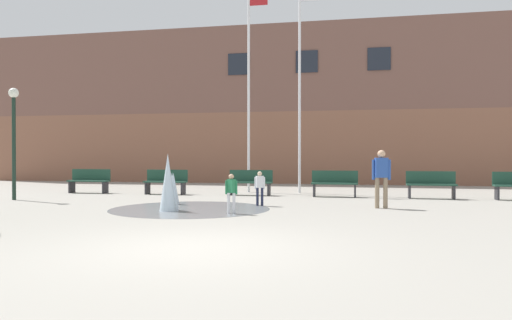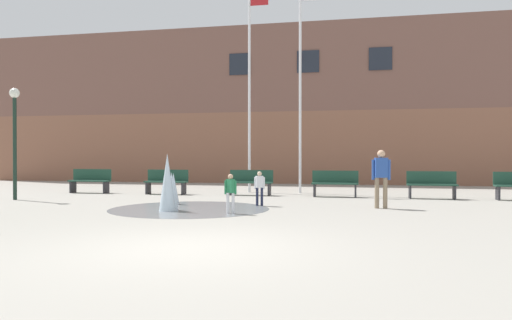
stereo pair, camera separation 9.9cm
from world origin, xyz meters
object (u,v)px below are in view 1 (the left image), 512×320
object	(u,v)px
park_bench_under_right_flagpole	(431,184)
child_in_fountain	(260,186)
adult_in_red	(381,174)
lamp_post_left_lane	(14,126)
park_bench_under_left_flagpole	(250,182)
flagpole_right	(300,80)
park_bench_left_of_flagpoles	(166,181)
flagpole_left	(249,82)
park_bench_far_left	(89,180)
park_bench_center	(335,183)
child_with_pink_shirt	(231,190)

from	to	relation	value
park_bench_under_right_flagpole	child_in_fountain	xyz separation A→B (m)	(-5.14, -3.50, 0.10)
child_in_fountain	adult_in_red	distance (m)	3.40
park_bench_under_right_flagpole	lamp_post_left_lane	bearing A→B (deg)	-166.15
park_bench_under_left_flagpole	flagpole_right	distance (m)	4.43
park_bench_left_of_flagpoles	lamp_post_left_lane	xyz separation A→B (m)	(-3.93, -3.20, 1.91)
park_bench_under_right_flagpole	flagpole_left	size ratio (longest dim) A/B	0.20
park_bench_far_left	lamp_post_left_lane	bearing A→B (deg)	-104.31
park_bench_under_right_flagpole	park_bench_center	bearing A→B (deg)	179.13
child_with_pink_shirt	flagpole_right	world-z (taller)	flagpole_right
park_bench_left_of_flagpoles	child_in_fountain	xyz separation A→B (m)	(4.23, -3.42, 0.10)
park_bench_far_left	park_bench_under_left_flagpole	xyz separation A→B (m)	(6.27, 0.21, 0.00)
park_bench_under_left_flagpole	flagpole_right	xyz separation A→B (m)	(1.65, 1.42, 3.85)
park_bench_center	park_bench_under_right_flagpole	world-z (taller)	same
park_bench_under_right_flagpole	flagpole_right	size ratio (longest dim) A/B	0.20
park_bench_under_right_flagpole	lamp_post_left_lane	xyz separation A→B (m)	(-13.30, -3.28, 1.91)
park_bench_under_left_flagpole	flagpole_left	distance (m)	4.10
child_with_pink_shirt	lamp_post_left_lane	distance (m)	8.36
lamp_post_left_lane	park_bench_under_right_flagpole	bearing A→B (deg)	13.85
lamp_post_left_lane	child_with_pink_shirt	bearing A→B (deg)	-16.15
adult_in_red	flagpole_left	size ratio (longest dim) A/B	0.20
park_bench_center	park_bench_under_left_flagpole	bearing A→B (deg)	178.56
park_bench_under_right_flagpole	flagpole_left	xyz separation A→B (m)	(-6.56, 1.55, 3.83)
park_bench_left_of_flagpoles	flagpole_left	distance (m)	5.02
park_bench_under_right_flagpole	child_with_pink_shirt	world-z (taller)	child_with_pink_shirt
park_bench_center	child_with_pink_shirt	bearing A→B (deg)	-112.03
park_bench_left_of_flagpoles	child_with_pink_shirt	bearing A→B (deg)	-54.42
child_with_pink_shirt	flagpole_left	xyz separation A→B (m)	(-1.10, 7.10, 3.73)
park_bench_left_of_flagpoles	flagpole_left	size ratio (longest dim) A/B	0.20
child_in_fountain	lamp_post_left_lane	distance (m)	8.36
park_bench_far_left	park_bench_left_of_flagpoles	size ratio (longest dim) A/B	1.00
child_in_fountain	park_bench_left_of_flagpoles	bearing A→B (deg)	-64.32
park_bench_left_of_flagpoles	park_bench_center	xyz separation A→B (m)	(6.18, 0.12, 0.00)
park_bench_under_right_flagpole	child_in_fountain	distance (m)	6.22
flagpole_left	child_with_pink_shirt	bearing A→B (deg)	-81.17
park_bench_far_left	park_bench_center	xyz separation A→B (m)	(9.29, 0.13, 0.00)
park_bench_center	flagpole_left	bearing A→B (deg)	156.00
park_bench_far_left	lamp_post_left_lane	xyz separation A→B (m)	(-0.82, -3.20, 1.91)
park_bench_under_left_flagpole	park_bench_far_left	bearing A→B (deg)	-178.12
park_bench_far_left	park_bench_left_of_flagpoles	xyz separation A→B (m)	(3.11, 0.01, 0.00)
child_in_fountain	adult_in_red	world-z (taller)	adult_in_red
park_bench_center	flagpole_right	distance (m)	4.36
park_bench_left_of_flagpoles	park_bench_under_left_flagpole	xyz separation A→B (m)	(3.16, 0.20, 0.00)
park_bench_left_of_flagpoles	park_bench_under_right_flagpole	world-z (taller)	same
adult_in_red	flagpole_left	bearing A→B (deg)	-59.93
child_in_fountain	flagpole_left	xyz separation A→B (m)	(-1.42, 5.05, 3.73)
child_in_fountain	flagpole_right	world-z (taller)	flagpole_right
flagpole_left	flagpole_right	world-z (taller)	flagpole_right
child_with_pink_shirt	lamp_post_left_lane	world-z (taller)	lamp_post_left_lane
park_bench_far_left	adult_in_red	distance (m)	11.25
park_bench_far_left	park_bench_under_right_flagpole	distance (m)	12.48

